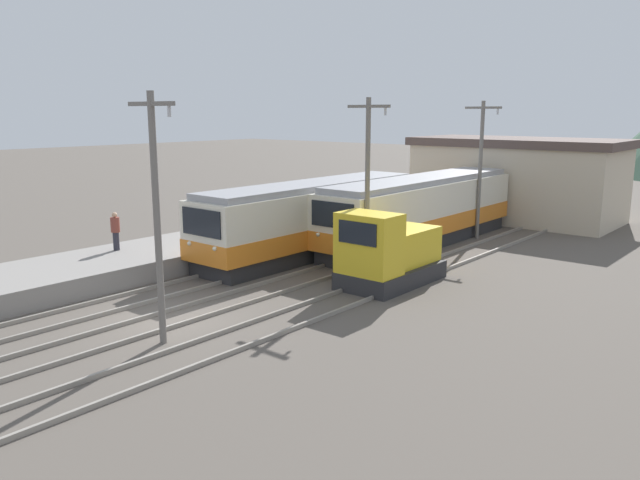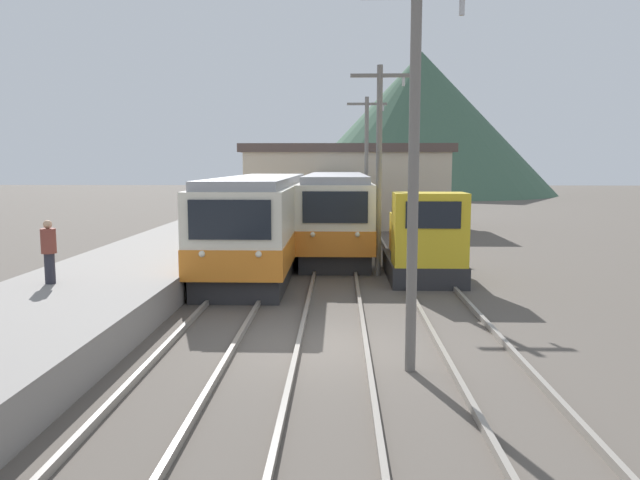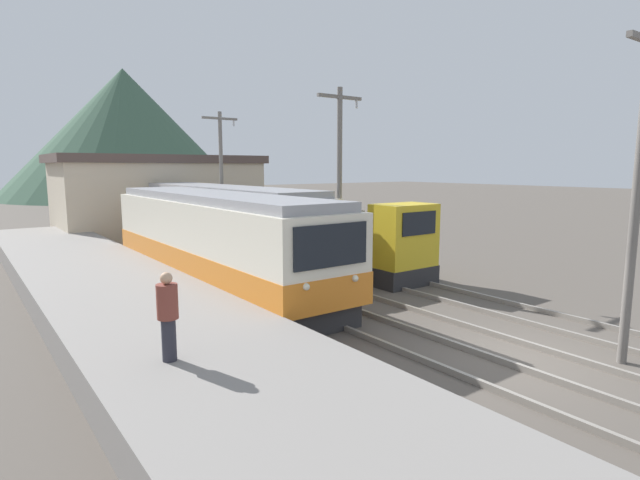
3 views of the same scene
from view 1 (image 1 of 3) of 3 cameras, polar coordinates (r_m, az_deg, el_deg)
The scene contains 13 objects.
ground_plane at distance 21.24m, azimuth -13.59°, elevation -6.96°, with size 200.00×200.00×0.00m, color #564F47.
platform_left at distance 26.25m, azimuth -21.81°, elevation -2.95°, with size 4.50×54.00×0.84m, color gray.
track_left at distance 23.28m, azimuth -17.43°, elevation -5.34°, with size 1.54×60.00×0.14m.
track_center at distance 21.06m, azimuth -13.27°, elevation -6.90°, with size 1.54×60.00×0.14m.
track_right at distance 18.86m, azimuth -7.72°, elevation -8.90°, with size 1.54×60.00×0.14m.
commuter_train_left at distance 29.57m, azimuth -0.58°, elevation 1.80°, with size 2.84×13.62×3.43m.
commuter_train_center at distance 32.13m, azimuth 9.28°, elevation 2.45°, with size 2.84×14.60×3.45m.
shunting_locomotive at distance 24.40m, azimuth 6.25°, elevation -1.33°, with size 2.40×4.59×3.00m.
catenary_mast_near at distance 18.12m, azimuth -14.71°, elevation 2.62°, with size 2.00×0.20×7.22m.
catenary_mast_mid at distance 25.30m, azimuth 4.37°, elevation 5.43°, with size 2.00×0.20×7.22m.
catenary_mast_far at distance 34.02m, azimuth 14.46°, elevation 6.68°, with size 2.00×0.20×7.22m.
person_on_platform at distance 27.94m, azimuth -18.20°, elevation 0.90°, with size 0.38×0.38×1.64m.
station_building at distance 41.09m, azimuth 17.56°, elevation 5.37°, with size 12.60×6.30×5.07m.
Camera 1 is at (16.36, -11.79, 6.65)m, focal length 35.00 mm.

